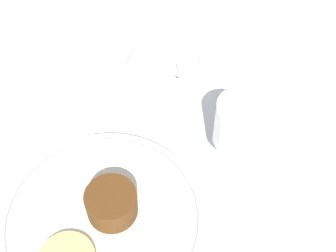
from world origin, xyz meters
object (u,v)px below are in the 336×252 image
Objects in this scene: coffee_cup at (162,44)px; wine_glass at (238,126)px; dinner_plate at (103,219)px; dessert_cake at (111,203)px.

wine_glass is at bearing 3.39° from coffee_cup.
coffee_cup is (-0.23, 0.19, 0.04)m from dinner_plate.
dessert_cake is at bearing -86.23° from wine_glass.
wine_glass is at bearing 94.23° from dinner_plate.
coffee_cup is at bearing 140.65° from dinner_plate.
coffee_cup is at bearing 142.69° from dessert_cake.
dessert_cake is at bearing -37.31° from coffee_cup.
dessert_cake reaches higher than dinner_plate.
dessert_cake is (0.01, -0.19, -0.05)m from wine_glass.
wine_glass is (-0.01, 0.20, 0.07)m from dinner_plate.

